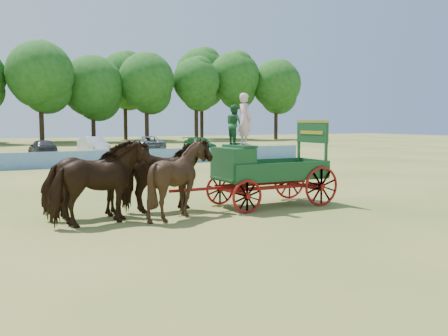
% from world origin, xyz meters
% --- Properties ---
extents(ground, '(160.00, 160.00, 0.00)m').
position_xyz_m(ground, '(0.00, 0.00, 0.00)').
color(ground, '#AA934D').
rests_on(ground, ground).
extents(horse_lead_left, '(3.05, 1.86, 2.40)m').
position_xyz_m(horse_lead_left, '(-8.50, -0.82, 1.20)').
color(horse_lead_left, '#321C0E').
rests_on(horse_lead_left, ground).
extents(horse_lead_right, '(2.93, 1.50, 2.40)m').
position_xyz_m(horse_lead_right, '(-8.50, 0.28, 1.20)').
color(horse_lead_right, '#321C0E').
rests_on(horse_lead_right, ground).
extents(horse_wheel_left, '(2.56, 2.38, 2.41)m').
position_xyz_m(horse_wheel_left, '(-6.10, -0.82, 1.20)').
color(horse_wheel_left, '#321C0E').
rests_on(horse_wheel_left, ground).
extents(horse_wheel_right, '(2.91, 1.45, 2.40)m').
position_xyz_m(horse_wheel_right, '(-6.10, 0.28, 1.20)').
color(horse_wheel_right, '#321C0E').
rests_on(horse_wheel_right, ground).
extents(farm_dray, '(6.00, 2.00, 3.87)m').
position_xyz_m(farm_dray, '(-3.12, -0.27, 1.61)').
color(farm_dray, '#A61310').
rests_on(farm_dray, ground).
extents(sponsor_banner, '(26.00, 0.08, 1.05)m').
position_xyz_m(sponsor_banner, '(-1.00, 18.00, 0.53)').
color(sponsor_banner, '#2059AF').
rests_on(sponsor_banner, ground).
extents(parked_cars, '(37.08, 7.33, 1.63)m').
position_xyz_m(parked_cars, '(-8.07, 30.41, 0.76)').
color(parked_cars, silver).
rests_on(parked_cars, ground).
extents(treeline, '(86.43, 20.77, 15.66)m').
position_xyz_m(treeline, '(-3.46, 59.97, 9.57)').
color(treeline, '#382314').
rests_on(treeline, ground).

